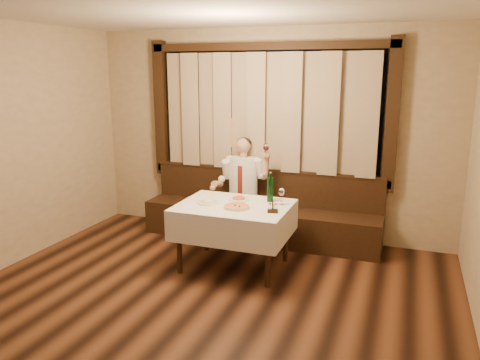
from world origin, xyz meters
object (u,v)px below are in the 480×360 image
(dining_table, at_px, (234,213))
(pizza, at_px, (237,207))
(pasta_cream, at_px, (208,200))
(banquette, at_px, (261,216))
(green_bottle, at_px, (270,189))
(cruet_caddy, at_px, (273,209))
(pasta_red, at_px, (239,197))
(seated_man, at_px, (242,181))

(dining_table, xyz_separation_m, pizza, (0.08, -0.11, 0.12))
(dining_table, xyz_separation_m, pasta_cream, (-0.31, -0.05, 0.14))
(banquette, xyz_separation_m, pasta_cream, (-0.31, -1.07, 0.48))
(dining_table, distance_m, green_bottle, 0.51)
(pizza, height_order, pasta_cream, pasta_cream)
(dining_table, xyz_separation_m, cruet_caddy, (0.50, -0.14, 0.15))
(pasta_red, xyz_separation_m, pasta_cream, (-0.29, -0.25, 0.00))
(dining_table, height_order, green_bottle, green_bottle)
(pasta_red, xyz_separation_m, cruet_caddy, (0.52, -0.35, 0.01))
(pizza, relative_size, pasta_cream, 1.22)
(pasta_cream, relative_size, seated_man, 0.18)
(dining_table, bearing_deg, seated_man, 104.58)
(pasta_cream, relative_size, cruet_caddy, 2.05)
(pizza, height_order, green_bottle, green_bottle)
(dining_table, bearing_deg, pasta_cream, -171.28)
(banquette, xyz_separation_m, cruet_caddy, (0.50, -1.17, 0.49))
(banquette, relative_size, seated_man, 2.32)
(dining_table, xyz_separation_m, seated_man, (-0.24, 0.93, 0.15))
(dining_table, relative_size, seated_man, 0.92)
(cruet_caddy, bearing_deg, pizza, 163.91)
(pizza, xyz_separation_m, cruet_caddy, (0.43, -0.03, 0.03))
(cruet_caddy, distance_m, seated_man, 1.31)
(seated_man, bearing_deg, banquette, 20.03)
(green_bottle, distance_m, cruet_caddy, 0.46)
(pizza, bearing_deg, dining_table, 124.17)
(pasta_red, height_order, cruet_caddy, cruet_caddy)
(pasta_red, height_order, pasta_cream, pasta_cream)
(cruet_caddy, bearing_deg, pasta_cream, 161.57)
(green_bottle, height_order, cruet_caddy, green_bottle)
(pasta_red, distance_m, pasta_cream, 0.39)
(banquette, bearing_deg, dining_table, -90.00)
(pasta_red, bearing_deg, pasta_cream, -138.82)
(pasta_red, xyz_separation_m, seated_man, (-0.23, 0.73, 0.02))
(pasta_cream, distance_m, seated_man, 0.98)
(dining_table, distance_m, pasta_red, 0.25)
(pizza, distance_m, pasta_cream, 0.39)
(dining_table, bearing_deg, banquette, 90.00)
(banquette, relative_size, cruet_caddy, 26.51)
(pasta_cream, bearing_deg, pizza, -9.46)
(pasta_cream, bearing_deg, seated_man, 86.31)
(banquette, height_order, cruet_caddy, banquette)
(pizza, xyz_separation_m, pasta_cream, (-0.38, 0.06, 0.02))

